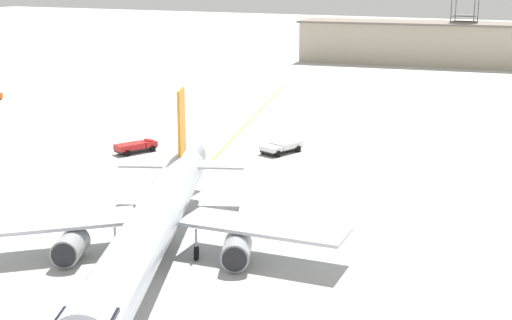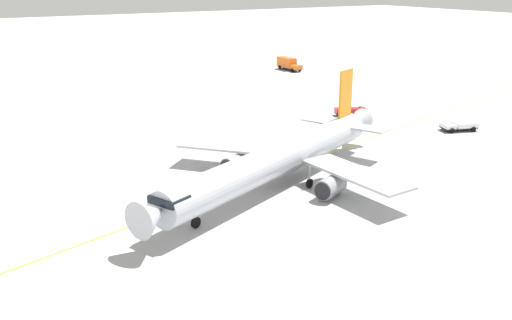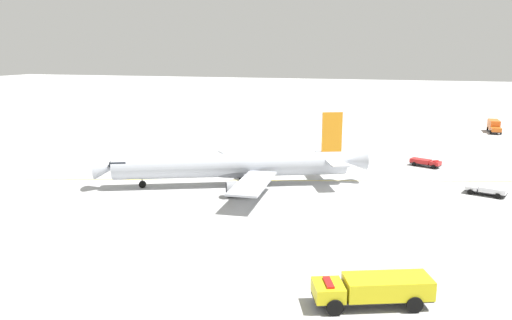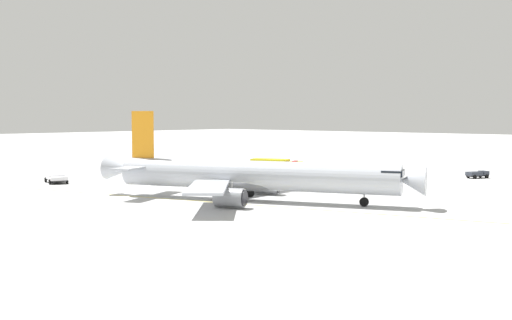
# 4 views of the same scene
# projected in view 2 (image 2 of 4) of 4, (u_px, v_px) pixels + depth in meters

# --- Properties ---
(ground_plane) EXTENTS (600.00, 600.00, 0.00)m
(ground_plane) POSITION_uv_depth(u_px,v_px,m) (276.00, 179.00, 66.10)
(ground_plane) COLOR #B2B2B2
(airliner_main) EXTENTS (40.28, 28.94, 11.31)m
(airliner_main) POSITION_uv_depth(u_px,v_px,m) (280.00, 160.00, 63.36)
(airliner_main) COLOR #B2B7C1
(airliner_main) RESTS_ON ground_plane
(pushback_tug_truck) EXTENTS (5.99, 4.21, 1.30)m
(pushback_tug_truck) POSITION_uv_depth(u_px,v_px,m) (460.00, 125.00, 86.81)
(pushback_tug_truck) COLOR #232326
(pushback_tug_truck) RESTS_ON ground_plane
(catering_truck_truck) EXTENTS (2.64, 8.39, 3.10)m
(catering_truck_truck) POSITION_uv_depth(u_px,v_px,m) (288.00, 63.00, 142.34)
(catering_truck_truck) COLOR #232326
(catering_truck_truck) RESTS_ON ground_plane
(ops_pickup_truck) EXTENTS (5.60, 3.89, 1.41)m
(ops_pickup_truck) POSITION_uv_depth(u_px,v_px,m) (350.00, 111.00, 96.20)
(ops_pickup_truck) COLOR #232326
(ops_pickup_truck) RESTS_ON ground_plane
(taxiway_centreline) EXTENTS (168.32, 46.92, 0.01)m
(taxiway_centreline) POSITION_uv_depth(u_px,v_px,m) (281.00, 171.00, 69.02)
(taxiway_centreline) COLOR yellow
(taxiway_centreline) RESTS_ON ground_plane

